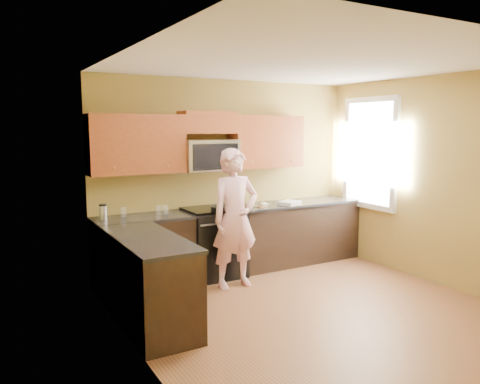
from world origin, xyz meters
TOP-DOWN VIEW (x-y plane):
  - floor at (0.00, 0.00)m, footprint 4.00×4.00m
  - ceiling at (0.00, 0.00)m, footprint 4.00×4.00m
  - wall_back at (0.00, 2.00)m, footprint 4.00×0.00m
  - wall_left at (-2.00, 0.00)m, footprint 0.00×4.00m
  - wall_right at (2.00, 0.00)m, footprint 0.00×4.00m
  - cabinet_back_run at (0.00, 1.70)m, footprint 4.00×0.60m
  - cabinet_left_run at (-1.70, 0.60)m, footprint 0.60×1.60m
  - countertop_back at (0.00, 1.69)m, footprint 4.00×0.62m
  - countertop_left at (-1.69, 0.60)m, footprint 0.62×1.60m
  - stove at (-0.40, 1.68)m, footprint 0.76×0.65m
  - microwave at (-0.40, 1.80)m, footprint 0.76×0.40m
  - upper_cab_left at (-1.39, 1.83)m, footprint 1.22×0.33m
  - upper_cab_right at (0.54, 1.83)m, footprint 1.12×0.33m
  - upper_cab_over_mw at (-0.40, 1.83)m, footprint 0.76×0.33m
  - window at (1.98, 1.20)m, footprint 0.06×1.06m
  - woman at (-0.36, 1.15)m, footprint 0.66×0.45m
  - frying_pan at (-0.41, 1.42)m, footprint 0.46×0.58m
  - butter_tub at (-0.17, 1.60)m, footprint 0.16×0.16m
  - toast_slice at (0.30, 1.58)m, footprint 0.13×0.13m
  - napkin_a at (0.36, 1.61)m, footprint 0.14×0.15m
  - napkin_b at (0.19, 1.68)m, footprint 0.16×0.17m
  - dish_towel at (0.77, 1.55)m, footprint 0.37×0.34m
  - travel_mug at (-1.87, 1.70)m, footprint 0.12×0.12m
  - glass_a at (-1.59, 1.81)m, footprint 0.09×0.09m
  - glass_b at (-1.08, 1.70)m, footprint 0.07×0.07m
  - glass_c at (-1.17, 1.71)m, footprint 0.08×0.08m

SIDE VIEW (x-z plane):
  - floor at x=0.00m, z-range 0.00..0.00m
  - cabinet_back_run at x=0.00m, z-range 0.00..0.88m
  - cabinet_left_run at x=-1.70m, z-range 0.00..0.88m
  - stove at x=-0.40m, z-range 0.00..0.95m
  - woman at x=-0.36m, z-range 0.00..1.78m
  - countertop_back at x=0.00m, z-range 0.88..0.92m
  - countertop_left at x=-1.69m, z-range 0.88..0.92m
  - butter_tub at x=-0.17m, z-range 0.88..0.96m
  - travel_mug at x=-1.87m, z-range 0.82..1.02m
  - toast_slice at x=0.30m, z-range 0.92..0.93m
  - dish_towel at x=0.77m, z-range 0.92..0.97m
  - frying_pan at x=-0.41m, z-range 0.92..0.98m
  - napkin_a at x=0.36m, z-range 0.92..0.98m
  - napkin_b at x=0.19m, z-range 0.92..0.99m
  - glass_a at x=-1.59m, z-range 0.92..1.04m
  - glass_b at x=-1.08m, z-range 0.92..1.04m
  - glass_c at x=-1.17m, z-range 0.92..1.04m
  - wall_back at x=0.00m, z-range -0.65..3.35m
  - wall_left at x=-2.00m, z-range -0.65..3.35m
  - wall_right at x=2.00m, z-range -0.65..3.35m
  - microwave at x=-0.40m, z-range 1.24..1.66m
  - upper_cab_left at x=-1.39m, z-range 1.07..1.82m
  - upper_cab_right at x=0.54m, z-range 1.07..1.82m
  - window at x=1.98m, z-range 0.82..2.48m
  - upper_cab_over_mw at x=-0.40m, z-range 1.95..2.25m
  - ceiling at x=0.00m, z-range 2.70..2.70m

